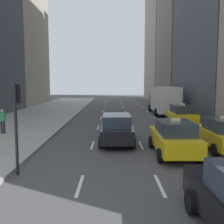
{
  "coord_description": "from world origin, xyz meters",
  "views": [
    {
      "loc": [
        0.93,
        -0.81,
        3.56
      ],
      "look_at": [
        0.87,
        15.66,
        1.74
      ],
      "focal_mm": 42.0,
      "sensor_mm": 36.0,
      "label": 1
    }
  ],
  "objects_px": {
    "pedestrian_far_walking": "(4,120)",
    "traffic_light_pole": "(17,113)",
    "sedan_silver_behind": "(117,128)",
    "taxi_third": "(224,134)",
    "box_truck": "(164,99)",
    "taxi_second": "(175,138)",
    "taxi_lead": "(182,115)"
  },
  "relations": [
    {
      "from": "pedestrian_far_walking",
      "to": "traffic_light_pole",
      "type": "bearing_deg",
      "value": -63.75
    },
    {
      "from": "traffic_light_pole",
      "to": "sedan_silver_behind",
      "type": "bearing_deg",
      "value": 54.22
    },
    {
      "from": "taxi_third",
      "to": "box_truck",
      "type": "relative_size",
      "value": 0.52
    },
    {
      "from": "taxi_second",
      "to": "box_truck",
      "type": "relative_size",
      "value": 0.52
    },
    {
      "from": "taxi_lead",
      "to": "taxi_third",
      "type": "bearing_deg",
      "value": -90.0
    },
    {
      "from": "box_truck",
      "to": "sedan_silver_behind",
      "type": "bearing_deg",
      "value": -111.17
    },
    {
      "from": "taxi_lead",
      "to": "pedestrian_far_walking",
      "type": "relative_size",
      "value": 2.67
    },
    {
      "from": "pedestrian_far_walking",
      "to": "taxi_lead",
      "type": "bearing_deg",
      "value": 18.31
    },
    {
      "from": "taxi_third",
      "to": "pedestrian_far_walking",
      "type": "distance_m",
      "value": 13.9
    },
    {
      "from": "taxi_lead",
      "to": "taxi_third",
      "type": "relative_size",
      "value": 1.0
    },
    {
      "from": "pedestrian_far_walking",
      "to": "sedan_silver_behind",
      "type": "bearing_deg",
      "value": -15.68
    },
    {
      "from": "taxi_second",
      "to": "taxi_third",
      "type": "distance_m",
      "value": 2.94
    },
    {
      "from": "taxi_second",
      "to": "traffic_light_pole",
      "type": "relative_size",
      "value": 1.22
    },
    {
      "from": "sedan_silver_behind",
      "to": "taxi_third",
      "type": "bearing_deg",
      "value": -17.67
    },
    {
      "from": "sedan_silver_behind",
      "to": "pedestrian_far_walking",
      "type": "bearing_deg",
      "value": 164.32
    },
    {
      "from": "taxi_third",
      "to": "pedestrian_far_walking",
      "type": "relative_size",
      "value": 2.67
    },
    {
      "from": "taxi_second",
      "to": "box_truck",
      "type": "bearing_deg",
      "value": 80.73
    },
    {
      "from": "sedan_silver_behind",
      "to": "pedestrian_far_walking",
      "type": "relative_size",
      "value": 2.9
    },
    {
      "from": "box_truck",
      "to": "pedestrian_far_walking",
      "type": "relative_size",
      "value": 5.09
    },
    {
      "from": "taxi_second",
      "to": "pedestrian_far_walking",
      "type": "bearing_deg",
      "value": 155.2
    },
    {
      "from": "taxi_second",
      "to": "traffic_light_pole",
      "type": "distance_m",
      "value": 7.46
    },
    {
      "from": "taxi_third",
      "to": "box_truck",
      "type": "bearing_deg",
      "value": 90.0
    },
    {
      "from": "taxi_second",
      "to": "taxi_third",
      "type": "height_order",
      "value": "same"
    },
    {
      "from": "sedan_silver_behind",
      "to": "box_truck",
      "type": "bearing_deg",
      "value": 68.83
    },
    {
      "from": "taxi_lead",
      "to": "box_truck",
      "type": "distance_m",
      "value": 7.93
    },
    {
      "from": "taxi_second",
      "to": "sedan_silver_behind",
      "type": "relative_size",
      "value": 0.92
    },
    {
      "from": "traffic_light_pole",
      "to": "taxi_second",
      "type": "bearing_deg",
      "value": 22.43
    },
    {
      "from": "taxi_second",
      "to": "sedan_silver_behind",
      "type": "distance_m",
      "value": 3.89
    },
    {
      "from": "box_truck",
      "to": "traffic_light_pole",
      "type": "height_order",
      "value": "traffic_light_pole"
    },
    {
      "from": "taxi_lead",
      "to": "traffic_light_pole",
      "type": "bearing_deg",
      "value": -128.39
    },
    {
      "from": "taxi_lead",
      "to": "pedestrian_far_walking",
      "type": "distance_m",
      "value": 14.03
    },
    {
      "from": "taxi_lead",
      "to": "taxi_second",
      "type": "bearing_deg",
      "value": -106.81
    }
  ]
}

